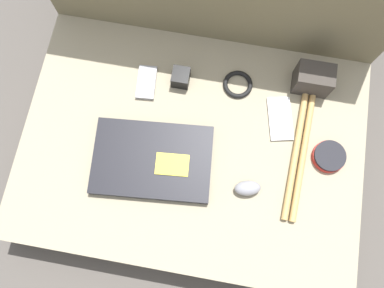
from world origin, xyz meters
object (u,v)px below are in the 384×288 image
(phone_silver, at_px, (280,119))
(phone_black, at_px, (147,82))
(laptop, at_px, (152,160))
(speaker_puck, at_px, (329,156))
(camera_pouch, at_px, (313,79))
(computer_mouse, at_px, (248,188))
(charger_brick, at_px, (181,77))

(phone_silver, relative_size, phone_black, 1.30)
(laptop, distance_m, phone_black, 0.23)
(laptop, bearing_deg, speaker_puck, 6.11)
(phone_silver, height_order, camera_pouch, camera_pouch)
(speaker_puck, bearing_deg, computer_mouse, -148.71)
(speaker_puck, height_order, phone_black, speaker_puck)
(laptop, xyz_separation_m, phone_black, (-0.06, 0.23, -0.01))
(laptop, height_order, phone_black, laptop)
(speaker_puck, xyz_separation_m, phone_black, (-0.54, 0.13, -0.01))
(laptop, relative_size, charger_brick, 6.60)
(speaker_puck, xyz_separation_m, charger_brick, (-0.45, 0.16, 0.01))
(charger_brick, bearing_deg, camera_pouch, 7.94)
(camera_pouch, xyz_separation_m, charger_brick, (-0.37, -0.05, -0.02))
(laptop, height_order, computer_mouse, computer_mouse)
(phone_silver, height_order, charger_brick, charger_brick)
(laptop, distance_m, camera_pouch, 0.51)
(computer_mouse, bearing_deg, laptop, 159.81)
(computer_mouse, height_order, speaker_puck, computer_mouse)
(speaker_puck, bearing_deg, charger_brick, 160.78)
(phone_silver, height_order, phone_black, phone_black)
(phone_black, relative_size, charger_brick, 2.06)
(camera_pouch, bearing_deg, phone_black, -170.61)
(laptop, height_order, phone_silver, laptop)
(phone_silver, bearing_deg, computer_mouse, -119.32)
(computer_mouse, xyz_separation_m, charger_brick, (-0.24, 0.28, 0.00))
(computer_mouse, xyz_separation_m, camera_pouch, (0.14, 0.33, 0.02))
(phone_black, bearing_deg, speaker_puck, -18.48)
(phone_silver, distance_m, charger_brick, 0.31)
(computer_mouse, height_order, charger_brick, charger_brick)
(phone_black, bearing_deg, phone_silver, -11.04)
(computer_mouse, distance_m, camera_pouch, 0.36)
(laptop, height_order, speaker_puck, laptop)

